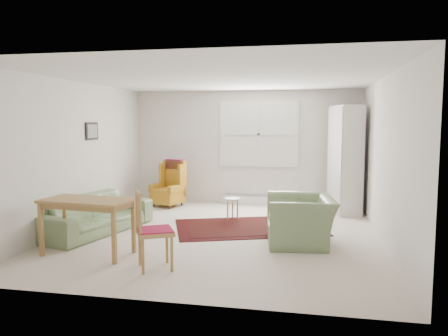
% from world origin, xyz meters
% --- Properties ---
extents(room, '(5.04, 5.54, 2.51)m').
position_xyz_m(room, '(0.02, 0.21, 1.26)').
color(room, beige).
rests_on(room, ground).
extents(rug, '(2.84, 2.31, 0.02)m').
position_xyz_m(rug, '(0.38, 0.53, 0.01)').
color(rug, black).
rests_on(rug, ground).
extents(sofa, '(1.30, 2.22, 0.84)m').
position_xyz_m(sofa, '(-2.04, -0.27, 0.42)').
color(sofa, '#70885A').
rests_on(sofa, ground).
extents(armchair, '(1.09, 1.21, 0.85)m').
position_xyz_m(armchair, '(1.28, -0.30, 0.43)').
color(armchair, '#70885A').
rests_on(armchair, ground).
extents(wingback_chair, '(0.75, 0.77, 1.01)m').
position_xyz_m(wingback_chair, '(-1.59, 2.07, 0.50)').
color(wingback_chair, '#B97F1C').
rests_on(wingback_chair, ground).
extents(coffee_table, '(0.56, 0.56, 0.40)m').
position_xyz_m(coffee_table, '(1.32, 0.11, 0.20)').
color(coffee_table, '#492116').
rests_on(coffee_table, ground).
extents(stool, '(0.38, 0.38, 0.40)m').
position_xyz_m(stool, '(-0.00, 1.13, 0.20)').
color(stool, white).
rests_on(stool, ground).
extents(cabinet, '(0.66, 0.94, 2.14)m').
position_xyz_m(cabinet, '(2.10, 2.14, 1.07)').
color(cabinet, silver).
rests_on(cabinet, ground).
extents(desk, '(1.28, 0.73, 0.77)m').
position_xyz_m(desk, '(-1.56, -1.43, 0.39)').
color(desk, '#A27A41').
rests_on(desk, ground).
extents(desk_chair, '(0.58, 0.58, 0.98)m').
position_xyz_m(desk_chair, '(-0.45, -1.79, 0.49)').
color(desk_chair, '#A27A41').
rests_on(desk_chair, ground).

